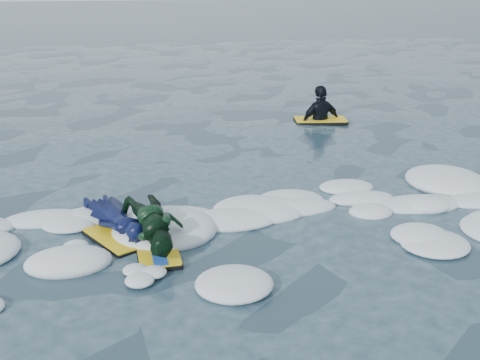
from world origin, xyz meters
name	(u,v)px	position (x,y,z in m)	size (l,w,h in m)	color
ground	(183,274)	(0.00, 0.00, 0.00)	(120.00, 120.00, 0.00)	#162135
foam_band	(174,235)	(0.00, 1.03, 0.00)	(12.00, 3.10, 0.30)	white
prone_woman_unit	(117,220)	(-0.67, 1.20, 0.18)	(1.00, 1.53, 0.36)	black
prone_child_unit	(156,227)	(-0.23, 0.71, 0.26)	(0.77, 1.36, 0.51)	black
waiting_rider_unit	(320,124)	(3.58, 6.15, -0.02)	(1.17, 0.76, 1.64)	black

